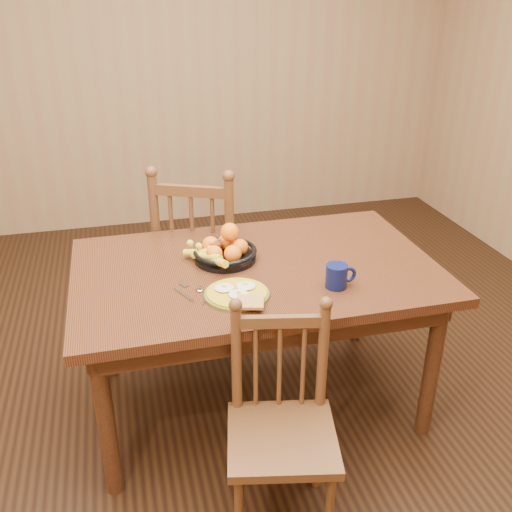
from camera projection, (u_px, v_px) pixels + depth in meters
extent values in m
cube|color=black|center=(256.00, 400.00, 2.86)|extent=(4.50, 5.00, 0.01)
cube|color=#936B49|center=(178.00, 58.00, 4.46)|extent=(4.50, 0.01, 2.70)
cube|color=black|center=(256.00, 271.00, 2.55)|extent=(1.60, 1.00, 0.04)
cube|color=black|center=(236.00, 247.00, 2.94)|extent=(1.40, 0.04, 0.10)
cube|color=black|center=(283.00, 335.00, 2.21)|extent=(1.40, 0.04, 0.10)
cube|color=black|center=(401.00, 267.00, 2.74)|extent=(0.04, 0.84, 0.10)
cube|color=black|center=(92.00, 305.00, 2.42)|extent=(0.04, 0.84, 0.10)
cylinder|color=black|center=(106.00, 423.00, 2.21)|extent=(0.07, 0.07, 0.70)
cylinder|color=black|center=(432.00, 368.00, 2.51)|extent=(0.07, 0.07, 0.70)
cylinder|color=black|center=(104.00, 316.00, 2.90)|extent=(0.07, 0.07, 0.70)
cylinder|color=black|center=(359.00, 284.00, 3.21)|extent=(0.07, 0.07, 0.70)
cube|color=#472915|center=(204.00, 260.00, 3.19)|extent=(0.62, 0.61, 0.04)
cylinder|color=#472915|center=(245.00, 286.00, 3.44)|extent=(0.04, 0.04, 0.46)
cylinder|color=#472915|center=(183.00, 281.00, 3.50)|extent=(0.04, 0.04, 0.46)
cylinder|color=#472915|center=(232.00, 318.00, 3.11)|extent=(0.04, 0.04, 0.46)
cylinder|color=#472915|center=(164.00, 312.00, 3.17)|extent=(0.04, 0.04, 0.46)
cylinder|color=#472915|center=(230.00, 230.00, 2.86)|extent=(0.05, 0.05, 0.56)
cylinder|color=#472915|center=(155.00, 225.00, 2.92)|extent=(0.05, 0.05, 0.56)
cylinder|color=#472915|center=(193.00, 237.00, 2.91)|extent=(0.02, 0.02, 0.43)
cube|color=#472915|center=(190.00, 191.00, 2.80)|extent=(0.37, 0.19, 0.05)
cube|color=#472915|center=(282.00, 439.00, 2.06)|extent=(0.46, 0.45, 0.04)
cylinder|color=#472915|center=(238.00, 452.00, 2.28)|extent=(0.03, 0.03, 0.38)
cylinder|color=#472915|center=(318.00, 450.00, 2.29)|extent=(0.03, 0.03, 0.38)
cylinder|color=#472915|center=(236.00, 359.00, 2.11)|extent=(0.04, 0.04, 0.46)
cylinder|color=#472915|center=(323.00, 357.00, 2.12)|extent=(0.04, 0.04, 0.46)
cylinder|color=#472915|center=(279.00, 368.00, 2.13)|extent=(0.02, 0.02, 0.36)
cube|color=#472915|center=(280.00, 322.00, 2.04)|extent=(0.32, 0.09, 0.04)
cylinder|color=#59601E|center=(237.00, 294.00, 2.30)|extent=(0.26, 0.26, 0.01)
cylinder|color=#BB9917|center=(237.00, 293.00, 2.29)|extent=(0.24, 0.24, 0.01)
ellipsoid|color=silver|center=(224.00, 288.00, 2.31)|extent=(0.08, 0.08, 0.01)
cube|color=#F2E08C|center=(224.00, 285.00, 2.30)|extent=(0.02, 0.02, 0.01)
ellipsoid|color=silver|center=(246.00, 286.00, 2.32)|extent=(0.08, 0.08, 0.01)
cube|color=#F2E08C|center=(246.00, 283.00, 2.32)|extent=(0.02, 0.02, 0.01)
ellipsoid|color=silver|center=(238.00, 294.00, 2.26)|extent=(0.08, 0.08, 0.01)
cube|color=#F2E08C|center=(238.00, 292.00, 2.26)|extent=(0.02, 0.02, 0.01)
cube|color=brown|center=(250.00, 302.00, 2.20)|extent=(0.13, 0.13, 0.01)
cube|color=silver|center=(184.00, 294.00, 2.30)|extent=(0.07, 0.14, 0.00)
cube|color=silver|center=(184.00, 284.00, 2.38)|extent=(0.04, 0.05, 0.00)
cube|color=silver|center=(206.00, 298.00, 2.28)|extent=(0.06, 0.11, 0.00)
ellipsoid|color=silver|center=(200.00, 289.00, 2.34)|extent=(0.03, 0.04, 0.01)
cylinder|color=#0B113D|center=(336.00, 276.00, 2.34)|extent=(0.09, 0.09, 0.10)
torus|color=#0B113D|center=(348.00, 275.00, 2.35)|extent=(0.07, 0.02, 0.07)
cylinder|color=black|center=(337.00, 266.00, 2.32)|extent=(0.08, 0.08, 0.00)
cylinder|color=silver|center=(215.00, 250.00, 2.58)|extent=(0.06, 0.06, 0.09)
cylinder|color=maroon|center=(215.00, 252.00, 2.58)|extent=(0.05, 0.05, 0.07)
cylinder|color=black|center=(225.00, 258.00, 2.59)|extent=(0.28, 0.28, 0.02)
torus|color=black|center=(225.00, 251.00, 2.57)|extent=(0.29, 0.29, 0.02)
cylinder|color=black|center=(225.00, 259.00, 2.59)|extent=(0.10, 0.10, 0.01)
sphere|color=orange|center=(240.00, 247.00, 2.58)|extent=(0.07, 0.07, 0.07)
sphere|color=orange|center=(227.00, 242.00, 2.63)|extent=(0.08, 0.08, 0.08)
sphere|color=orange|center=(211.00, 245.00, 2.59)|extent=(0.08, 0.08, 0.08)
sphere|color=orange|center=(214.00, 254.00, 2.52)|extent=(0.07, 0.07, 0.07)
sphere|color=orange|center=(233.00, 254.00, 2.51)|extent=(0.08, 0.08, 0.08)
sphere|color=orange|center=(230.00, 232.00, 2.57)|extent=(0.08, 0.08, 0.08)
cylinder|color=yellow|center=(207.00, 257.00, 2.52)|extent=(0.10, 0.17, 0.07)
cylinder|color=yellow|center=(201.00, 253.00, 2.56)|extent=(0.14, 0.15, 0.07)
cylinder|color=yellow|center=(216.00, 261.00, 2.48)|extent=(0.06, 0.18, 0.07)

